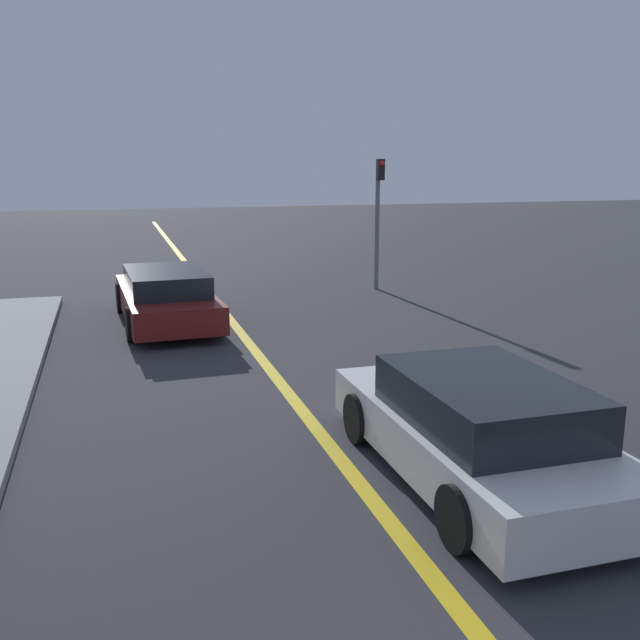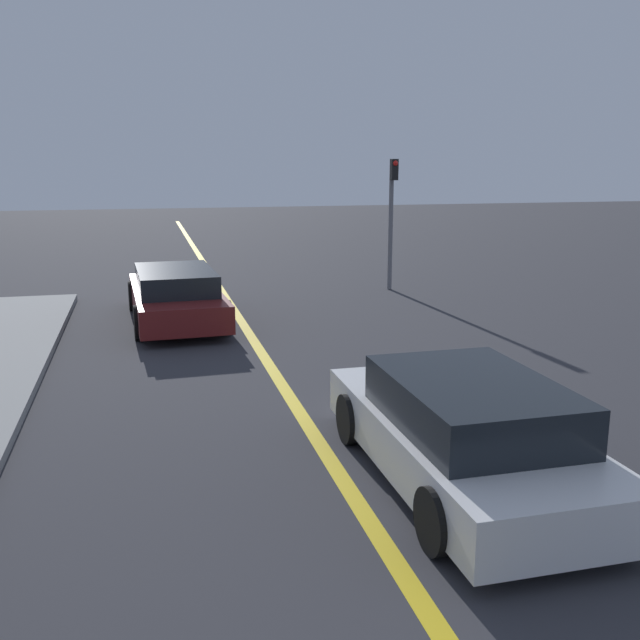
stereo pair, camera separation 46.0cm
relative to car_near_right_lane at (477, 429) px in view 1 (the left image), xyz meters
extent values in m
cube|color=gold|center=(-1.26, 6.01, -0.59)|extent=(0.20, 60.00, 0.01)
cube|color=silver|center=(0.00, 0.06, -0.15)|extent=(1.84, 4.31, 0.55)
cube|color=black|center=(0.00, -0.15, 0.38)|extent=(1.60, 2.37, 0.50)
cylinder|color=black|center=(-0.87, 1.39, -0.28)|extent=(0.23, 0.63, 0.63)
cylinder|color=black|center=(0.84, 1.40, -0.28)|extent=(0.23, 0.63, 0.63)
cylinder|color=black|center=(-0.84, -1.28, -0.28)|extent=(0.23, 0.63, 0.63)
cylinder|color=black|center=(0.87, -1.26, -0.28)|extent=(0.23, 0.63, 0.63)
cube|color=maroon|center=(-2.64, 8.95, -0.13)|extent=(2.01, 4.86, 0.55)
cube|color=black|center=(-2.64, 8.71, 0.37)|extent=(1.69, 2.70, 0.45)
cylinder|color=black|center=(-3.55, 10.39, -0.25)|extent=(0.25, 0.70, 0.69)
cylinder|color=black|center=(-1.86, 10.47, -0.25)|extent=(0.25, 0.70, 0.69)
cylinder|color=black|center=(-3.42, 7.43, -0.25)|extent=(0.25, 0.70, 0.69)
cylinder|color=black|center=(-1.72, 7.51, -0.25)|extent=(0.25, 0.70, 0.69)
cylinder|color=slate|center=(3.25, 11.61, 1.16)|extent=(0.12, 0.12, 3.51)
cube|color=black|center=(3.25, 11.43, 2.64)|extent=(0.18, 0.18, 0.55)
sphere|color=red|center=(3.25, 11.34, 2.80)|extent=(0.14, 0.14, 0.14)
camera|label=1|loc=(-3.71, -6.55, 2.86)|focal=40.00mm
camera|label=2|loc=(-3.27, -6.67, 2.86)|focal=40.00mm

